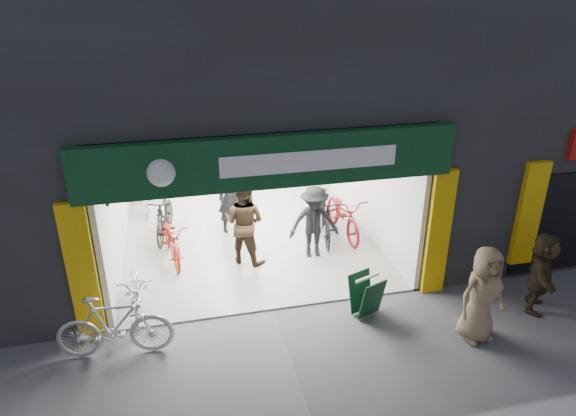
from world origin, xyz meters
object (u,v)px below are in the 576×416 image
object	(u,v)px
bike_left_front	(137,290)
parked_bike	(114,326)
pedestrian_near	(482,295)
bike_right_front	(325,217)
sandwich_board	(366,294)

from	to	relation	value
bike_left_front	parked_bike	distance (m)	1.26
parked_bike	pedestrian_near	bearing A→B (deg)	-93.47
bike_left_front	pedestrian_near	distance (m)	6.21
parked_bike	pedestrian_near	xyz separation A→B (m)	(6.10, -0.98, 0.31)
parked_bike	bike_right_front	bearing A→B (deg)	-49.52
parked_bike	sandwich_board	size ratio (longest dim) A/B	2.42
bike_left_front	bike_right_front	world-z (taller)	bike_right_front
pedestrian_near	parked_bike	bearing A→B (deg)	163.90
bike_left_front	parked_bike	world-z (taller)	parked_bike
parked_bike	pedestrian_near	distance (m)	6.19
bike_right_front	pedestrian_near	bearing A→B (deg)	-59.51
pedestrian_near	sandwich_board	distance (m)	2.02
pedestrian_near	bike_right_front	bearing A→B (deg)	102.72
sandwich_board	pedestrian_near	bearing A→B (deg)	-54.02
bike_right_front	parked_bike	distance (m)	5.61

